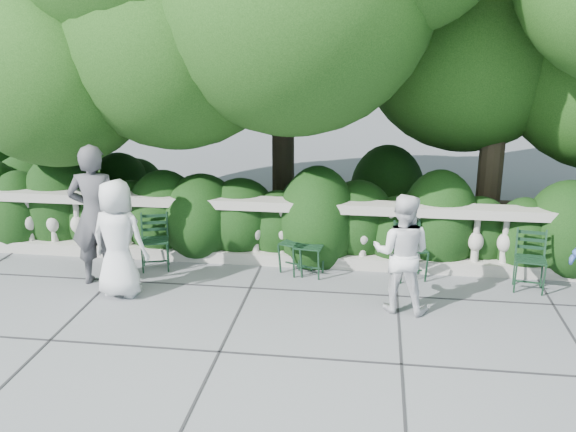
# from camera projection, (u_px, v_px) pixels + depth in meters

# --- Properties ---
(ground) EXTENTS (90.00, 90.00, 0.00)m
(ground) POSITION_uv_depth(u_px,v_px,m) (277.00, 316.00, 8.00)
(ground) COLOR #595B62
(ground) RESTS_ON ground
(balustrade) EXTENTS (12.00, 0.44, 1.00)m
(balustrade) POSITION_uv_depth(u_px,v_px,m) (295.00, 233.00, 9.57)
(balustrade) COLOR #9E998E
(balustrade) RESTS_ON ground
(shrub_hedge) EXTENTS (15.00, 2.60, 1.70)m
(shrub_hedge) POSITION_uv_depth(u_px,v_px,m) (304.00, 238.00, 10.85)
(shrub_hedge) COLOR black
(shrub_hedge) RESTS_ON ground
(chair_a) EXTENTS (0.56, 0.59, 0.84)m
(chair_a) POSITION_uv_depth(u_px,v_px,m) (156.00, 273.00, 9.37)
(chair_a) COLOR black
(chair_a) RESTS_ON ground
(chair_c) EXTENTS (0.59, 0.61, 0.84)m
(chair_c) POSITION_uv_depth(u_px,v_px,m) (291.00, 275.00, 9.28)
(chair_c) COLOR black
(chair_c) RESTS_ON ground
(chair_d) EXTENTS (0.49, 0.53, 0.84)m
(chair_d) POSITION_uv_depth(u_px,v_px,m) (306.00, 279.00, 9.15)
(chair_d) COLOR black
(chair_d) RESTS_ON ground
(chair_e) EXTENTS (0.51, 0.54, 0.84)m
(chair_e) POSITION_uv_depth(u_px,v_px,m) (528.00, 294.00, 8.63)
(chair_e) COLOR black
(chair_e) RESTS_ON ground
(chair_f) EXTENTS (0.56, 0.59, 0.84)m
(chair_f) POSITION_uv_depth(u_px,v_px,m) (413.00, 283.00, 9.01)
(chair_f) COLOR black
(chair_f) RESTS_ON ground
(person_businessman) EXTENTS (0.85, 0.62, 1.59)m
(person_businessman) POSITION_uv_depth(u_px,v_px,m) (118.00, 239.00, 8.39)
(person_businessman) COLOR silver
(person_businessman) RESTS_ON ground
(person_woman_grey) EXTENTS (0.76, 0.55, 1.97)m
(person_woman_grey) POSITION_uv_depth(u_px,v_px,m) (95.00, 215.00, 8.75)
(person_woman_grey) COLOR #424146
(person_woman_grey) RESTS_ON ground
(person_casual_man) EXTENTS (0.83, 0.69, 1.52)m
(person_casual_man) POSITION_uv_depth(u_px,v_px,m) (402.00, 253.00, 7.96)
(person_casual_man) COLOR silver
(person_casual_man) RESTS_ON ground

